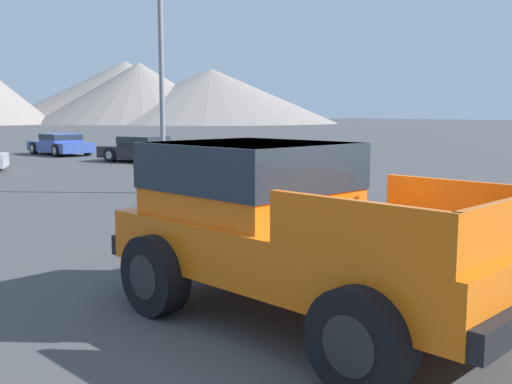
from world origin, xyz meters
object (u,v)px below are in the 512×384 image
at_px(red_convertible_car, 490,247).
at_px(street_lamp_post, 161,34).
at_px(parked_car_blue, 60,144).
at_px(parked_car_dark, 145,149).
at_px(orange_pickup_truck, 286,219).

height_order(red_convertible_car, street_lamp_post, street_lamp_post).
xyz_separation_m(parked_car_blue, parked_car_dark, (1.73, -6.96, 0.02)).
bearing_deg(orange_pickup_truck, parked_car_dark, 59.48).
height_order(orange_pickup_truck, parked_car_blue, orange_pickup_truck).
bearing_deg(parked_car_blue, parked_car_dark, -84.63).
height_order(red_convertible_car, parked_car_blue, parked_car_blue).
bearing_deg(parked_car_dark, orange_pickup_truck, 44.19).
xyz_separation_m(orange_pickup_truck, red_convertible_car, (3.35, -0.34, -0.68)).
bearing_deg(street_lamp_post, parked_car_dark, 67.95).
xyz_separation_m(parked_car_dark, street_lamp_post, (-4.14, -10.22, 3.79)).
distance_m(orange_pickup_truck, parked_car_blue, 27.87).
height_order(orange_pickup_truck, red_convertible_car, orange_pickup_truck).
bearing_deg(orange_pickup_truck, street_lamp_post, 60.97).
bearing_deg(orange_pickup_truck, parked_car_blue, 67.88).
relative_size(orange_pickup_truck, street_lamp_post, 0.69).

